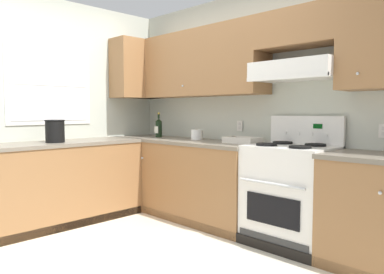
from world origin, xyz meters
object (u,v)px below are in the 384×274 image
at_px(bowl, 242,141).
at_px(bucket, 55,131).
at_px(wine_bottle, 159,127).
at_px(paper_towel_roll, 197,135).
at_px(stove, 290,194).

relative_size(bowl, bucket, 1.53).
bearing_deg(wine_bottle, bowl, 1.95).
height_order(wine_bottle, paper_towel_roll, wine_bottle).
xyz_separation_m(wine_bottle, bucket, (-0.16, -1.31, 0.00)).
xyz_separation_m(bowl, paper_towel_roll, (-0.70, 0.03, 0.04)).
distance_m(wine_bottle, paper_towel_roll, 0.62).
distance_m(wine_bottle, bucket, 1.32).
distance_m(bucket, paper_towel_roll, 1.59).
relative_size(bowl, paper_towel_roll, 2.71).
relative_size(stove, paper_towel_roll, 8.71).
relative_size(stove, bucket, 4.92).
bearing_deg(paper_towel_roll, stove, -4.40).
height_order(stove, bucket, stove).
bearing_deg(bucket, wine_bottle, 83.14).
bearing_deg(wine_bottle, stove, -0.86).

